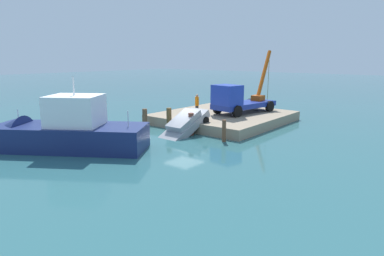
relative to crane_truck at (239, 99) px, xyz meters
name	(u,v)px	position (x,y,z in m)	size (l,w,h in m)	color
ground	(184,132)	(6.21, -1.16, -2.12)	(200.00, 200.00, 0.00)	#2D6066
dock	(223,117)	(0.63, -1.16, -1.72)	(10.86, 9.99, 0.82)	gray
crane_truck	(239,99)	(0.00, 0.00, 0.00)	(8.85, 3.53, 5.68)	navy
dock_worker	(197,104)	(2.70, -2.63, -0.38)	(0.34, 0.34, 1.81)	#2B2B2B
salvaged_car	(184,126)	(6.86, -0.60, -1.43)	(4.42, 2.04, 2.69)	#99999E
moored_yacht	(49,137)	(15.36, -4.79, -1.38)	(9.05, 11.38, 5.88)	navy
piling_near	(145,118)	(6.79, -5.00, -1.34)	(0.41, 0.41, 1.56)	brown
piling_mid	(169,119)	(6.49, -2.48, -1.20)	(0.40, 0.40, 1.85)	brown
piling_far	(191,124)	(6.59, -0.11, -1.27)	(0.41, 0.41, 1.70)	brown
piling_end	(224,131)	(6.69, 2.98, -1.35)	(0.28, 0.28, 1.56)	brown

